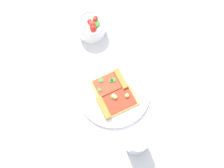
{
  "coord_description": "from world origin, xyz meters",
  "views": [
    {
      "loc": [
        -0.13,
        -0.31,
        0.94
      ],
      "look_at": [
        0.0,
        -0.01,
        0.03
      ],
      "focal_mm": 44.99,
      "sensor_mm": 36.0,
      "label": 1
    }
  ],
  "objects_px": {
    "plate": "(113,93)",
    "pizza_slice_near": "(111,82)",
    "pizza_slice_far": "(115,102)",
    "soda_glass": "(136,142)",
    "salad_bowl": "(91,27)"
  },
  "relations": [
    {
      "from": "plate",
      "to": "salad_bowl",
      "type": "distance_m",
      "value": 0.26
    },
    {
      "from": "pizza_slice_near",
      "to": "pizza_slice_far",
      "type": "relative_size",
      "value": 0.89
    },
    {
      "from": "plate",
      "to": "pizza_slice_far",
      "type": "height_order",
      "value": "pizza_slice_far"
    },
    {
      "from": "plate",
      "to": "pizza_slice_near",
      "type": "xyz_separation_m",
      "value": [
        0.01,
        0.03,
        0.01
      ]
    },
    {
      "from": "salad_bowl",
      "to": "soda_glass",
      "type": "relative_size",
      "value": 0.98
    },
    {
      "from": "pizza_slice_near",
      "to": "soda_glass",
      "type": "bearing_deg",
      "value": -93.25
    },
    {
      "from": "pizza_slice_far",
      "to": "soda_glass",
      "type": "distance_m",
      "value": 0.16
    },
    {
      "from": "plate",
      "to": "salad_bowl",
      "type": "xyz_separation_m",
      "value": [
        0.03,
        0.26,
        0.03
      ]
    },
    {
      "from": "plate",
      "to": "pizza_slice_near",
      "type": "relative_size",
      "value": 2.2
    },
    {
      "from": "salad_bowl",
      "to": "pizza_slice_near",
      "type": "bearing_deg",
      "value": -94.6
    },
    {
      "from": "soda_glass",
      "to": "plate",
      "type": "bearing_deg",
      "value": 89.12
    },
    {
      "from": "plate",
      "to": "soda_glass",
      "type": "relative_size",
      "value": 2.34
    },
    {
      "from": "pizza_slice_near",
      "to": "salad_bowl",
      "type": "bearing_deg",
      "value": 85.4
    },
    {
      "from": "salad_bowl",
      "to": "soda_glass",
      "type": "height_order",
      "value": "soda_glass"
    },
    {
      "from": "pizza_slice_near",
      "to": "soda_glass",
      "type": "distance_m",
      "value": 0.23
    }
  ]
}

